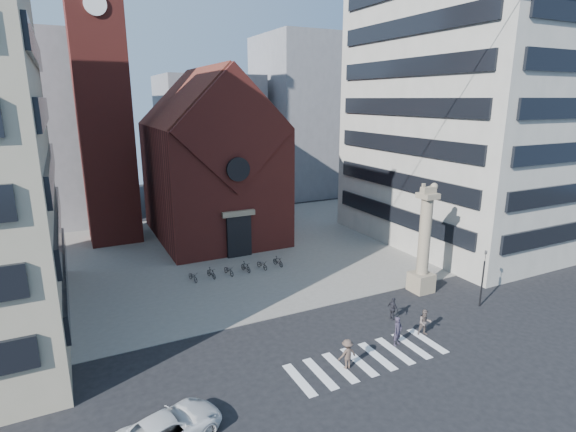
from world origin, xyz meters
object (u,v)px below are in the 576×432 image
at_px(pedestrian_0, 398,331).
at_px(pedestrian_1, 425,322).
at_px(lion_column, 424,249).
at_px(scooter_0, 193,277).
at_px(white_car, 168,428).
at_px(pedestrian_2, 393,309).
at_px(traffic_light, 483,277).

bearing_deg(pedestrian_0, pedestrian_1, -12.11).
xyz_separation_m(lion_column, scooter_0, (-15.61, 9.86, -3.01)).
bearing_deg(lion_column, white_car, -160.81).
bearing_deg(white_car, lion_column, -87.33).
bearing_deg(pedestrian_0, scooter_0, 102.85).
height_order(lion_column, white_car, lion_column).
bearing_deg(pedestrian_2, traffic_light, -103.91).
xyz_separation_m(lion_column, pedestrian_2, (-5.07, -2.77, -2.65)).
bearing_deg(traffic_light, lion_column, 116.46).
relative_size(traffic_light, pedestrian_2, 2.66).
height_order(pedestrian_2, scooter_0, pedestrian_2).
height_order(traffic_light, scooter_0, traffic_light).
relative_size(pedestrian_1, pedestrian_2, 1.07).
bearing_deg(scooter_0, lion_column, -44.18).
bearing_deg(pedestrian_0, traffic_light, -7.07).
xyz_separation_m(traffic_light, scooter_0, (-17.60, 13.86, -1.84)).
distance_m(lion_column, white_car, 22.70).
bearing_deg(traffic_light, pedestrian_0, -170.46).
relative_size(pedestrian_2, scooter_0, 1.07).
xyz_separation_m(pedestrian_1, pedestrian_2, (-0.50, 2.54, -0.06)).
xyz_separation_m(lion_column, traffic_light, (1.99, -4.00, -1.17)).
relative_size(pedestrian_0, pedestrian_1, 1.07).
distance_m(lion_column, scooter_0, 18.70).
bearing_deg(scooter_0, pedestrian_1, -65.87).
xyz_separation_m(pedestrian_2, scooter_0, (-10.54, 12.63, -0.36)).
bearing_deg(scooter_0, traffic_light, -50.12).
height_order(pedestrian_1, pedestrian_2, pedestrian_1).
bearing_deg(scooter_0, white_car, -120.08).
distance_m(lion_column, pedestrian_2, 6.36).
distance_m(lion_column, traffic_light, 4.62).
relative_size(white_car, pedestrian_0, 2.66).
height_order(traffic_light, pedestrian_2, traffic_light).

